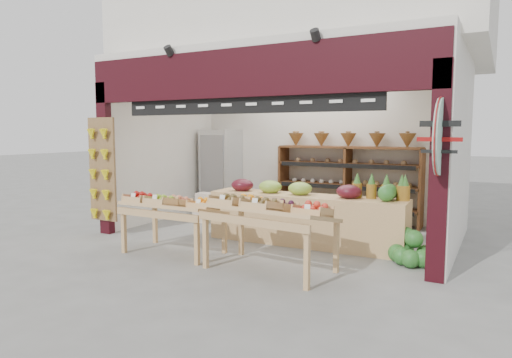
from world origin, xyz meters
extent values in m
plane|color=slate|center=(0.00, 0.00, 0.00)|extent=(60.00, 60.00, 0.00)
cube|color=silver|center=(0.00, 2.29, 1.50)|extent=(5.76, 0.18, 3.00)
cube|color=silver|center=(-2.79, 0.60, 1.50)|extent=(0.18, 3.38, 3.00)
cube|color=silver|center=(2.79, 0.60, 1.50)|extent=(0.18, 3.38, 3.00)
cube|color=silver|center=(0.00, 0.60, 3.06)|extent=(5.76, 3.38, 0.12)
cube|color=silver|center=(0.00, 1.70, 4.20)|extent=(6.36, 4.60, 2.40)
cube|color=black|center=(0.00, -1.05, 2.65)|extent=(5.70, 0.14, 0.70)
cube|color=black|center=(-2.75, -1.05, 1.32)|extent=(0.22, 0.14, 2.65)
cube|color=black|center=(2.75, -1.05, 1.32)|extent=(0.22, 0.14, 2.65)
cube|color=black|center=(0.00, -1.02, 2.20)|extent=(4.20, 0.05, 0.26)
cylinder|color=white|center=(0.10, -0.95, 2.45)|extent=(0.34, 0.05, 0.34)
cube|color=brown|center=(-2.73, -1.14, 1.15)|extent=(0.60, 0.04, 1.80)
cylinder|color=#A9D4B9|center=(2.75, -1.14, 1.75)|extent=(0.04, 0.90, 0.90)
cylinder|color=maroon|center=(2.75, -1.16, 1.75)|extent=(0.01, 0.92, 0.92)
cube|color=brown|center=(-0.70, 1.97, 0.75)|extent=(0.05, 0.47, 1.50)
cube|color=brown|center=(0.70, 1.97, 0.75)|extent=(0.05, 0.47, 1.50)
cube|color=brown|center=(2.11, 1.97, 0.75)|extent=(0.05, 0.47, 1.50)
cube|color=brown|center=(0.70, 1.97, 0.33)|extent=(2.81, 0.47, 0.04)
cube|color=brown|center=(0.70, 1.97, 0.75)|extent=(2.81, 0.47, 0.04)
cube|color=brown|center=(0.70, 1.97, 1.17)|extent=(2.81, 0.47, 0.04)
cube|color=brown|center=(0.70, 1.97, 1.50)|extent=(2.81, 0.47, 0.04)
cone|color=olive|center=(-0.42, 1.97, 1.64)|extent=(0.32, 0.32, 0.28)
cone|color=olive|center=(0.14, 1.97, 1.64)|extent=(0.32, 0.32, 0.28)
cone|color=olive|center=(0.70, 1.97, 1.64)|extent=(0.32, 0.32, 0.28)
cone|color=olive|center=(1.27, 1.97, 1.64)|extent=(0.32, 0.32, 0.28)
cone|color=olive|center=(1.83, 1.97, 1.64)|extent=(0.32, 0.32, 0.28)
cube|color=silver|center=(-2.21, 1.84, 0.92)|extent=(0.74, 0.74, 1.85)
cube|color=beige|center=(-1.81, 0.60, 0.16)|extent=(0.38, 0.29, 0.32)
cube|color=beige|center=(-1.76, 0.60, 0.46)|extent=(0.34, 0.27, 0.27)
cube|color=#165426|center=(-1.26, 0.51, 0.13)|extent=(0.36, 0.27, 0.27)
cube|color=beige|center=(-1.27, 0.91, 0.12)|extent=(0.32, 0.25, 0.25)
cube|color=tan|center=(0.66, -0.11, 0.40)|extent=(3.20, 0.68, 0.80)
ellipsoid|color=#59141E|center=(-0.49, -0.13, 0.90)|extent=(0.39, 0.35, 0.21)
ellipsoid|color=#8CB23F|center=(0.04, -0.12, 0.90)|extent=(0.39, 0.35, 0.21)
ellipsoid|color=#8CB23F|center=(0.57, -0.11, 0.90)|extent=(0.39, 0.35, 0.21)
ellipsoid|color=#59141E|center=(1.37, -0.10, 0.90)|extent=(0.39, 0.35, 0.21)
cylinder|color=olive|center=(1.45, 0.03, 0.91)|extent=(0.15, 0.15, 0.22)
cylinder|color=olive|center=(1.68, 0.04, 0.91)|extent=(0.15, 0.15, 0.22)
cylinder|color=olive|center=(1.90, 0.04, 0.91)|extent=(0.15, 0.15, 0.22)
cylinder|color=olive|center=(2.12, 0.05, 0.91)|extent=(0.15, 0.15, 0.22)
cylinder|color=olive|center=(2.16, 0.05, 0.91)|extent=(0.15, 0.15, 0.22)
cube|color=tan|center=(-0.85, -1.54, 0.68)|extent=(1.46, 0.82, 0.22)
cube|color=tan|center=(-1.51, -1.89, 0.29)|extent=(0.06, 0.06, 0.58)
cube|color=tan|center=(-0.18, -1.89, 0.29)|extent=(0.06, 0.06, 0.58)
cube|color=tan|center=(-1.52, -1.20, 0.29)|extent=(0.06, 0.06, 0.58)
cube|color=tan|center=(-0.19, -1.19, 0.29)|extent=(0.06, 0.06, 0.58)
cube|color=tan|center=(0.79, -1.62, 0.76)|extent=(1.71, 1.07, 0.24)
cube|color=tan|center=(0.00, -1.94, 0.33)|extent=(0.07, 0.07, 0.66)
cube|color=tan|center=(1.50, -2.09, 0.33)|extent=(0.07, 0.07, 0.66)
cube|color=tan|center=(0.08, -1.15, 0.33)|extent=(0.07, 0.07, 0.66)
cube|color=tan|center=(1.58, -1.30, 0.33)|extent=(0.07, 0.07, 0.66)
sphere|color=#1B521B|center=(2.26, -0.55, 0.12)|extent=(0.25, 0.25, 0.25)
sphere|color=#1B521B|center=(2.52, -0.55, 0.12)|extent=(0.25, 0.25, 0.25)
sphere|color=#1B521B|center=(2.26, -0.28, 0.12)|extent=(0.25, 0.25, 0.25)
sphere|color=#1B521B|center=(2.52, -0.28, 0.12)|extent=(0.25, 0.25, 0.25)
sphere|color=#1B521B|center=(2.39, -0.42, 0.35)|extent=(0.25, 0.25, 0.25)
sphere|color=#1B521B|center=(2.39, -0.64, 0.12)|extent=(0.25, 0.25, 0.25)
sphere|color=#1B521B|center=(2.17, -0.42, 0.12)|extent=(0.25, 0.25, 0.25)
sphere|color=#1B521B|center=(2.26, -0.27, 0.35)|extent=(0.25, 0.25, 0.25)
sphere|color=#1B521B|center=(2.57, -0.39, 0.12)|extent=(0.25, 0.25, 0.25)
camera|label=1|loc=(3.41, -6.81, 1.81)|focal=32.00mm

